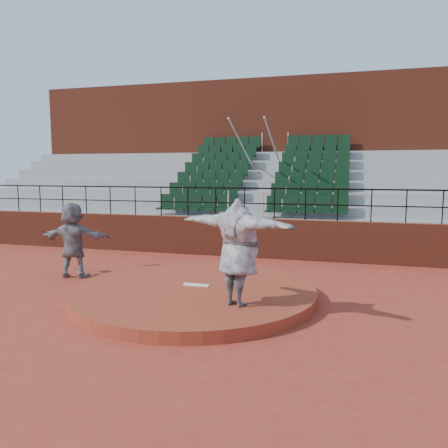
% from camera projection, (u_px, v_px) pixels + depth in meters
% --- Properties ---
extents(ground, '(90.00, 90.00, 0.00)m').
position_uv_depth(ground, '(194.00, 298.00, 9.91)').
color(ground, '#9F3523').
rests_on(ground, ground).
extents(pitchers_mound, '(5.50, 5.50, 0.25)m').
position_uv_depth(pitchers_mound, '(194.00, 293.00, 9.90)').
color(pitchers_mound, '#983822').
rests_on(pitchers_mound, ground).
extents(pitching_rubber, '(0.60, 0.15, 0.03)m').
position_uv_depth(pitching_rubber, '(196.00, 285.00, 10.02)').
color(pitching_rubber, white).
rests_on(pitching_rubber, pitchers_mound).
extents(boundary_wall, '(24.00, 0.30, 1.30)m').
position_uv_depth(boundary_wall, '(244.00, 237.00, 14.61)').
color(boundary_wall, maroon).
rests_on(boundary_wall, ground).
extents(wall_railing, '(24.04, 0.05, 1.03)m').
position_uv_depth(wall_railing, '(245.00, 196.00, 14.44)').
color(wall_railing, black).
rests_on(wall_railing, boundary_wall).
extents(seating_deck, '(24.00, 5.97, 4.63)m').
position_uv_depth(seating_deck, '(265.00, 206.00, 18.00)').
color(seating_deck, gray).
rests_on(seating_deck, ground).
extents(press_box_facade, '(24.00, 3.00, 7.10)m').
position_uv_depth(press_box_facade, '(280.00, 157.00, 21.51)').
color(press_box_facade, maroon).
rests_on(press_box_facade, ground).
extents(pitcher, '(2.67, 1.59, 2.10)m').
position_uv_depth(pitcher, '(238.00, 252.00, 8.47)').
color(pitcher, black).
rests_on(pitcher, pitchers_mound).
extents(fielder, '(1.97, 0.90, 2.04)m').
position_uv_depth(fielder, '(73.00, 240.00, 11.76)').
color(fielder, black).
rests_on(fielder, ground).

